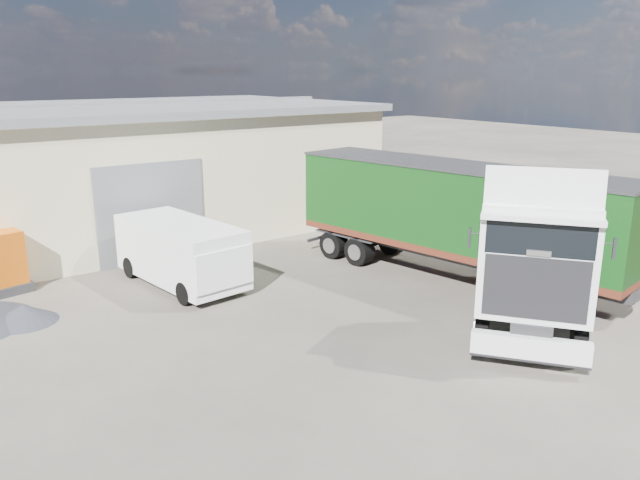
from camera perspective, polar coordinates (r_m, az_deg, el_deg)
ground at (r=16.43m, az=5.36°, el=-8.95°), size 120.00×120.00×0.00m
brick_boundary_wall at (r=28.08m, az=14.87°, el=3.49°), size 0.35×26.00×2.50m
tractor_unit at (r=16.88m, az=18.97°, el=-2.02°), size 7.01×6.09×4.63m
box_trailer at (r=20.75m, az=12.03°, el=2.70°), size 4.23×11.76×3.83m
panel_van at (r=20.37m, az=-12.32°, el=-1.25°), size 2.58×5.21×2.05m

